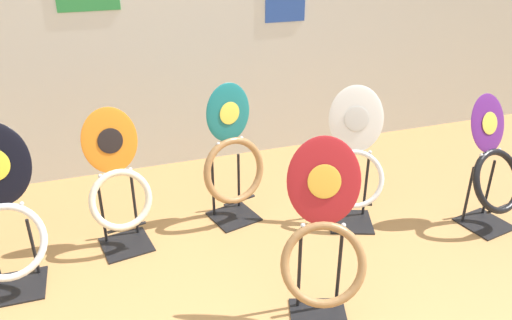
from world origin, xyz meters
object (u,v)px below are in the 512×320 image
at_px(toilet_seat_display_orange_sun, 119,189).
at_px(toilet_seat_display_jazz_black, 2,216).
at_px(toilet_seat_display_white_plain, 355,161).
at_px(toilet_seat_display_crimson_swirl, 323,245).
at_px(toilet_seat_display_teal_sax, 233,160).
at_px(toilet_seat_display_purple_note, 494,172).

xyz_separation_m(toilet_seat_display_orange_sun, toilet_seat_display_jazz_black, (-0.59, -0.17, 0.04)).
distance_m(toilet_seat_display_white_plain, toilet_seat_display_crimson_swirl, 0.94).
distance_m(toilet_seat_display_white_plain, toilet_seat_display_jazz_black, 2.01).
bearing_deg(toilet_seat_display_teal_sax, toilet_seat_display_white_plain, -20.72).
xyz_separation_m(toilet_seat_display_white_plain, toilet_seat_display_purple_note, (0.80, -0.32, -0.05)).
bearing_deg(toilet_seat_display_crimson_swirl, toilet_seat_display_jazz_black, 152.34).
height_order(toilet_seat_display_white_plain, toilet_seat_display_crimson_swirl, toilet_seat_display_crimson_swirl).
relative_size(toilet_seat_display_crimson_swirl, toilet_seat_display_purple_note, 1.09).
xyz_separation_m(toilet_seat_display_purple_note, toilet_seat_display_teal_sax, (-1.51, 0.59, 0.05)).
bearing_deg(toilet_seat_display_crimson_swirl, toilet_seat_display_white_plain, 52.19).
height_order(toilet_seat_display_orange_sun, toilet_seat_display_jazz_black, toilet_seat_display_jazz_black).
xyz_separation_m(toilet_seat_display_white_plain, toilet_seat_display_teal_sax, (-0.71, 0.27, -0.00)).
distance_m(toilet_seat_display_orange_sun, toilet_seat_display_jazz_black, 0.61).
distance_m(toilet_seat_display_crimson_swirl, toilet_seat_display_purple_note, 1.44).
bearing_deg(toilet_seat_display_white_plain, toilet_seat_display_crimson_swirl, -127.81).
height_order(toilet_seat_display_orange_sun, toilet_seat_display_crimson_swirl, toilet_seat_display_crimson_swirl).
relative_size(toilet_seat_display_jazz_black, toilet_seat_display_crimson_swirl, 0.97).
height_order(toilet_seat_display_white_plain, toilet_seat_display_teal_sax, toilet_seat_display_teal_sax).
bearing_deg(toilet_seat_display_crimson_swirl, toilet_seat_display_teal_sax, 97.92).
distance_m(toilet_seat_display_purple_note, toilet_seat_display_teal_sax, 1.63).
distance_m(toilet_seat_display_white_plain, toilet_seat_display_teal_sax, 0.76).
bearing_deg(toilet_seat_display_teal_sax, toilet_seat_display_purple_note, -21.36).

